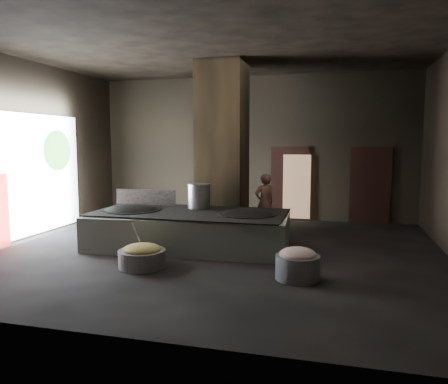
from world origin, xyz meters
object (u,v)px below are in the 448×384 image
(veg_basin, at_px, (142,259))
(meat_basin, at_px, (298,267))
(hearth_platform, at_px, (190,230))
(cook, at_px, (264,203))
(wok_right, at_px, (247,217))
(stock_pot, at_px, (199,196))
(wok_left, at_px, (132,213))

(veg_basin, relative_size, meat_basin, 1.16)
(hearth_platform, bearing_deg, cook, 54.65)
(wok_right, relative_size, veg_basin, 1.44)
(stock_pot, distance_m, cook, 2.16)
(hearth_platform, height_order, wok_right, wok_right)
(cook, bearing_deg, wok_left, 0.90)
(cook, bearing_deg, hearth_platform, 20.29)
(cook, relative_size, meat_basin, 2.00)
(veg_basin, bearing_deg, meat_basin, 0.26)
(hearth_platform, distance_m, wok_left, 1.49)
(wok_right, distance_m, veg_basin, 2.59)
(veg_basin, bearing_deg, wok_left, 121.77)
(cook, bearing_deg, meat_basin, 69.72)
(hearth_platform, height_order, stock_pot, stock_pot)
(wok_left, xyz_separation_m, meat_basin, (4.10, -1.74, -0.53))
(meat_basin, bearing_deg, veg_basin, -179.74)
(stock_pot, bearing_deg, veg_basin, -99.89)
(stock_pot, height_order, cook, cook)
(veg_basin, distance_m, meat_basin, 3.01)
(wok_right, relative_size, stock_pot, 2.25)
(hearth_platform, xyz_separation_m, wok_right, (1.35, 0.05, 0.36))
(wok_right, distance_m, stock_pot, 1.44)
(stock_pot, bearing_deg, hearth_platform, -95.19)
(wok_left, height_order, meat_basin, wok_left)
(wok_right, distance_m, cook, 2.17)
(hearth_platform, bearing_deg, meat_basin, -37.56)
(wok_right, bearing_deg, hearth_platform, -177.88)
(hearth_platform, relative_size, cook, 2.86)
(veg_basin, bearing_deg, stock_pot, 80.11)
(wok_left, relative_size, cook, 0.90)
(wok_right, bearing_deg, wok_left, -177.95)
(wok_right, bearing_deg, meat_basin, -54.83)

